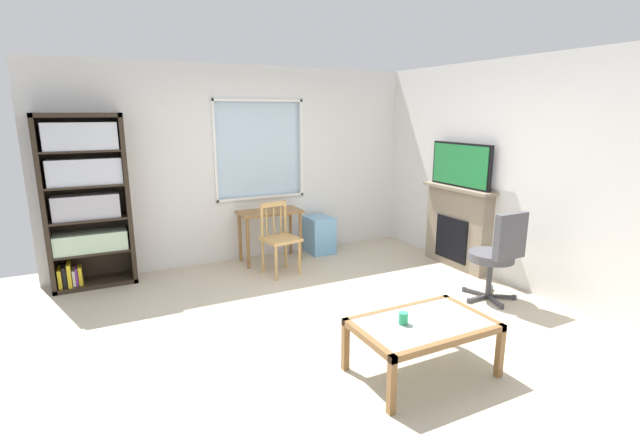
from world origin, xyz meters
TOP-DOWN VIEW (x-y plane):
  - ground at (0.00, 0.00)m, footprint 5.97×5.85m
  - wall_back_with_window at (-0.03, 2.43)m, footprint 4.97×0.15m
  - wall_right at (2.55, 0.00)m, footprint 0.12×5.05m
  - bookshelf at (-1.90, 2.18)m, footprint 0.90×0.38m
  - desk_under_window at (0.28, 2.08)m, footprint 0.84×0.44m
  - wooden_chair at (0.20, 1.56)m, footprint 0.48×0.46m
  - plastic_drawer_unit at (1.06, 2.13)m, footprint 0.35×0.40m
  - fireplace at (2.39, 0.77)m, footprint 0.26×1.11m
  - tv at (2.37, 0.77)m, footprint 0.06×0.99m
  - office_chair at (1.94, -0.32)m, footprint 0.56×0.58m
  - coffee_table at (0.32, -1.08)m, footprint 1.06×0.67m
  - sippy_cup at (0.17, -1.04)m, footprint 0.07×0.07m

SIDE VIEW (x-z plane):
  - ground at x=0.00m, z-range -0.02..0.00m
  - plastic_drawer_unit at x=1.06m, z-range 0.00..0.53m
  - coffee_table at x=0.32m, z-range 0.16..0.59m
  - wooden_chair at x=0.20m, z-range 0.01..0.91m
  - sippy_cup at x=0.17m, z-range 0.43..0.52m
  - fireplace at x=2.39m, z-range 0.00..1.07m
  - office_chair at x=1.94m, z-range 0.05..1.05m
  - desk_under_window at x=0.28m, z-range 0.22..0.93m
  - bookshelf at x=-1.90m, z-range 0.09..2.08m
  - wall_back_with_window at x=-0.03m, z-range -0.02..2.57m
  - wall_right at x=2.55m, z-range 0.00..2.59m
  - tv at x=2.37m, z-range 1.06..1.62m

